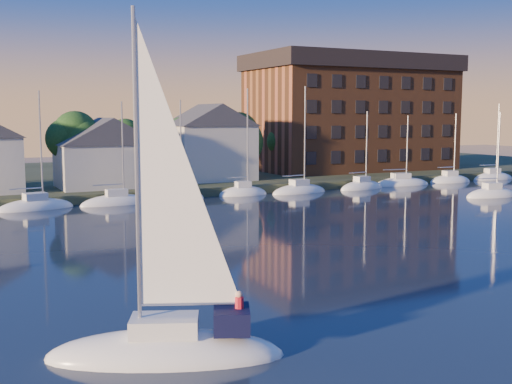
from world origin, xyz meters
TOP-DOWN VIEW (x-y plane):
  - shoreline_land at (0.00, 75.00)m, footprint 160.00×50.00m
  - wooden_dock at (0.00, 52.00)m, footprint 120.00×3.00m
  - clubhouse_centre at (-6.00, 57.00)m, footprint 11.55×8.40m
  - clubhouse_east at (8.00, 59.00)m, footprint 10.50×8.40m
  - condo_block at (34.00, 64.95)m, footprint 31.00×17.00m
  - tree_line at (2.00, 63.00)m, footprint 93.40×5.40m
  - moored_fleet at (4.00, 49.00)m, footprint 95.50×2.40m
  - hero_sailboat at (-16.00, 5.14)m, footprint 9.78×6.46m
  - drifting_sailboat_right at (33.22, 35.44)m, footprint 6.97×3.22m

SIDE VIEW (x-z plane):
  - shoreline_land at x=0.00m, z-range -1.00..1.00m
  - wooden_dock at x=0.00m, z-range -0.50..0.50m
  - drifting_sailboat_right at x=33.22m, z-range -5.32..5.51m
  - moored_fleet at x=4.00m, z-range -5.93..6.12m
  - hero_sailboat at x=-16.00m, z-range -6.66..7.86m
  - clubhouse_centre at x=-6.00m, z-range 1.09..9.17m
  - clubhouse_east at x=8.00m, z-range 1.10..10.90m
  - tree_line at x=2.00m, z-range 2.73..11.63m
  - condo_block at x=34.00m, z-range 1.09..18.49m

